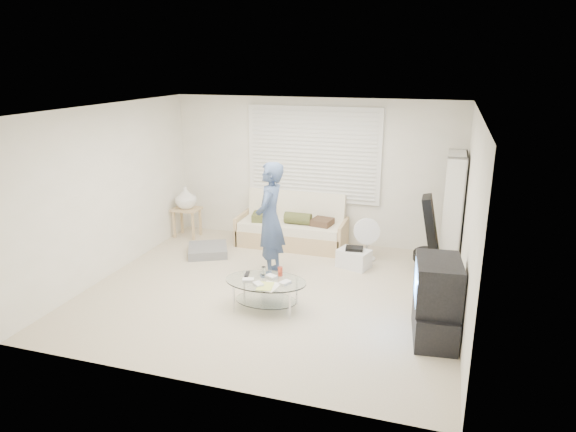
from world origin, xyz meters
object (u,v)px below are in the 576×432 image
(bookshelf, at_px, (452,211))
(coffee_table, at_px, (266,286))
(futon_sofa, at_px, (292,229))
(tv_unit, at_px, (436,301))

(bookshelf, bearing_deg, coffee_table, -134.69)
(futon_sofa, height_order, tv_unit, tv_unit)
(bookshelf, xyz_separation_m, tv_unit, (-0.13, -2.34, -0.42))
(futon_sofa, bearing_deg, coffee_table, -81.16)
(coffee_table, bearing_deg, bookshelf, 45.31)
(tv_unit, height_order, coffee_table, tv_unit)
(tv_unit, relative_size, coffee_table, 0.87)
(coffee_table, bearing_deg, tv_unit, -2.72)
(bookshelf, bearing_deg, tv_unit, -93.06)
(bookshelf, height_order, tv_unit, bookshelf)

